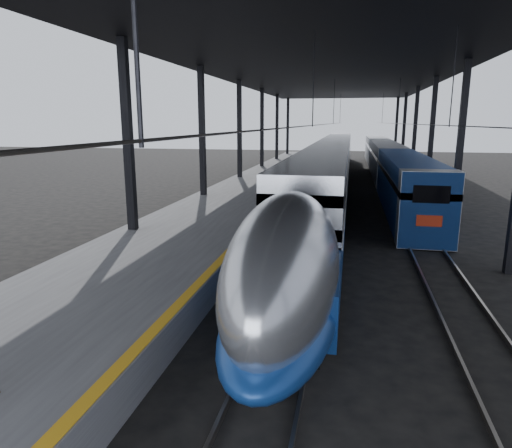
# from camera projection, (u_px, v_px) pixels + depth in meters

# --- Properties ---
(ground) EXTENTS (160.00, 160.00, 0.00)m
(ground) POSITION_uv_depth(u_px,v_px,m) (232.00, 303.00, 14.51)
(ground) COLOR black
(ground) RESTS_ON ground
(platform) EXTENTS (6.00, 80.00, 1.00)m
(platform) POSITION_uv_depth(u_px,v_px,m) (254.00, 192.00, 34.20)
(platform) COLOR #4C4C4F
(platform) RESTS_ON ground
(yellow_strip) EXTENTS (0.30, 80.00, 0.01)m
(yellow_strip) POSITION_uv_depth(u_px,v_px,m) (291.00, 186.00, 33.53)
(yellow_strip) COLOR orange
(yellow_strip) RESTS_ON platform
(rails) EXTENTS (6.52, 80.00, 0.16)m
(rails) POSITION_uv_depth(u_px,v_px,m) (363.00, 201.00, 32.71)
(rails) COLOR slate
(rails) RESTS_ON ground
(canopy) EXTENTS (18.00, 75.00, 9.47)m
(canopy) POSITION_uv_depth(u_px,v_px,m) (331.00, 70.00, 31.24)
(canopy) COLOR black
(canopy) RESTS_ON ground
(tgv_train) EXTENTS (2.80, 65.20, 4.02)m
(tgv_train) POSITION_uv_depth(u_px,v_px,m) (332.00, 168.00, 37.89)
(tgv_train) COLOR #ADAFB4
(tgv_train) RESTS_ON ground
(second_train) EXTENTS (2.58, 56.05, 3.55)m
(second_train) POSITION_uv_depth(u_px,v_px,m) (386.00, 161.00, 45.94)
(second_train) COLOR navy
(second_train) RESTS_ON ground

